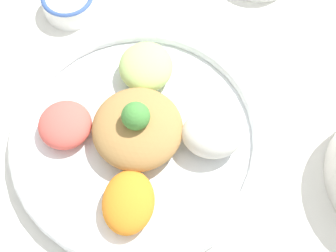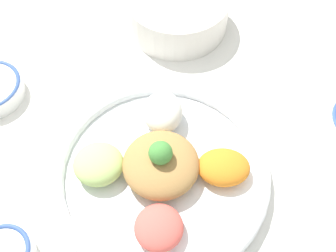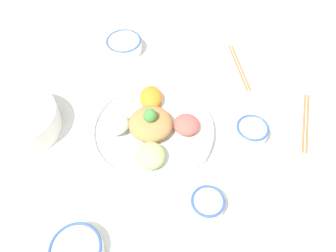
# 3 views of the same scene
# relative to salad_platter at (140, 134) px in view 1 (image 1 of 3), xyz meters

# --- Properties ---
(ground_plane) EXTENTS (2.40, 2.40, 0.00)m
(ground_plane) POSITION_rel_salad_platter_xyz_m (0.03, 0.02, -0.02)
(ground_plane) COLOR white
(salad_platter) EXTENTS (0.35, 0.35, 0.10)m
(salad_platter) POSITION_rel_salad_platter_xyz_m (0.00, 0.00, 0.00)
(salad_platter) COLOR white
(salad_platter) RESTS_ON ground_plane
(rice_bowl_plain) EXTENTS (0.08, 0.08, 0.04)m
(rice_bowl_plain) POSITION_rel_salad_platter_xyz_m (-0.26, -0.01, -0.00)
(rice_bowl_plain) COLOR white
(rice_bowl_plain) RESTS_ON ground_plane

